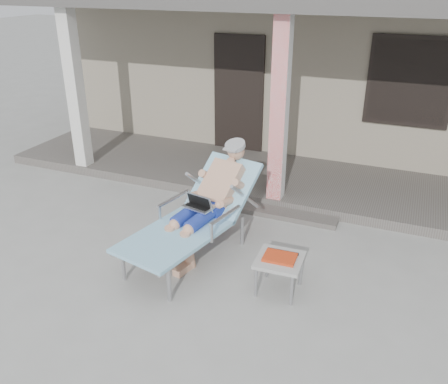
% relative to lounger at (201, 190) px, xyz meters
% --- Properties ---
extents(ground, '(60.00, 60.00, 0.00)m').
position_rel_lounger_xyz_m(ground, '(0.48, -0.57, -0.84)').
color(ground, '#9E9E99').
rests_on(ground, ground).
extents(house, '(10.40, 5.40, 3.30)m').
position_rel_lounger_xyz_m(house, '(0.49, 5.92, 0.83)').
color(house, gray).
rests_on(house, ground).
extents(porch_deck, '(10.00, 2.00, 0.15)m').
position_rel_lounger_xyz_m(porch_deck, '(0.48, 2.43, -0.76)').
color(porch_deck, '#605B56').
rests_on(porch_deck, ground).
extents(porch_overhang, '(10.00, 2.30, 2.85)m').
position_rel_lounger_xyz_m(porch_overhang, '(0.48, 2.37, 1.95)').
color(porch_overhang, silver).
rests_on(porch_overhang, porch_deck).
extents(porch_step, '(2.00, 0.30, 0.07)m').
position_rel_lounger_xyz_m(porch_step, '(0.48, 1.28, -0.80)').
color(porch_step, '#605B56').
rests_on(porch_step, ground).
extents(lounger, '(1.20, 2.17, 1.36)m').
position_rel_lounger_xyz_m(lounger, '(0.00, 0.00, 0.00)').
color(lounger, '#B7B7BC').
rests_on(lounger, ground).
extents(side_table, '(0.52, 0.52, 0.44)m').
position_rel_lounger_xyz_m(side_table, '(1.14, -0.45, -0.46)').
color(side_table, '#A3A39E').
rests_on(side_table, ground).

